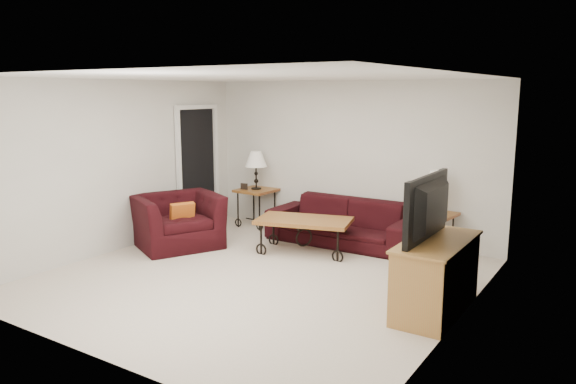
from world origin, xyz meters
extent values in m
plane|color=beige|center=(0.00, 0.00, 0.00)|extent=(5.00, 5.00, 0.00)
cube|color=silver|center=(0.00, 2.50, 1.25)|extent=(5.00, 0.02, 2.50)
cube|color=silver|center=(0.00, -2.50, 1.25)|extent=(5.00, 0.02, 2.50)
cube|color=silver|center=(-2.50, 0.00, 1.25)|extent=(0.02, 5.00, 2.50)
cube|color=silver|center=(2.50, 0.00, 1.25)|extent=(0.02, 5.00, 2.50)
plane|color=white|center=(0.00, 0.00, 2.50)|extent=(5.00, 5.00, 0.00)
cube|color=black|center=(-2.47, 1.65, 1.02)|extent=(0.08, 0.94, 2.04)
imported|color=black|center=(0.16, 2.02, 0.34)|extent=(2.34, 0.92, 0.68)
cube|color=olive|center=(-1.62, 2.20, 0.33)|extent=(0.63, 0.63, 0.66)
cube|color=olive|center=(1.53, 2.20, 0.31)|extent=(0.61, 0.61, 0.61)
cube|color=black|center=(-1.77, 2.05, 0.71)|extent=(0.13, 0.04, 0.11)
cube|color=black|center=(1.68, 2.05, 0.67)|extent=(0.12, 0.05, 0.10)
cube|color=olive|center=(-0.09, 1.28, 0.25)|extent=(1.49, 1.06, 0.50)
imported|color=black|center=(-1.88, 0.52, 0.40)|extent=(1.50, 1.57, 0.79)
cube|color=#DB5A1C|center=(-1.72, 0.47, 0.52)|extent=(0.25, 0.36, 0.36)
cube|color=olive|center=(2.23, 0.15, 0.40)|extent=(0.55, 1.32, 0.79)
imported|color=black|center=(2.21, 0.15, 1.13)|extent=(0.16, 1.18, 0.68)
ellipsoid|color=black|center=(1.20, 1.86, 0.19)|extent=(0.34, 0.29, 0.38)
camera|label=1|loc=(3.92, -5.39, 2.33)|focal=34.27mm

